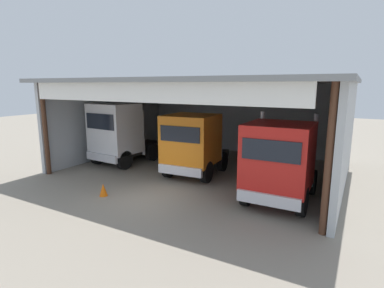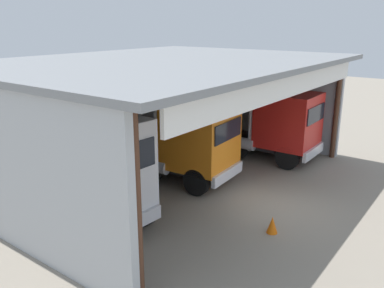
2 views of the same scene
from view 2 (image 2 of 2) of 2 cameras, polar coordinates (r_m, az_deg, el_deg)
ground_plane at (r=15.45m, az=11.42°, el=-8.53°), size 80.00×80.00×0.00m
workshop_shed at (r=17.79m, az=-6.53°, el=7.22°), size 14.98×11.55×5.10m
truck_white_center_bay at (r=13.06m, az=-13.16°, el=-4.37°), size 2.77×5.27×3.72m
truck_orange_center_left_bay at (r=16.68m, az=0.35°, el=0.20°), size 2.85×4.95×3.30m
truck_red_left_bay at (r=20.00m, az=12.46°, el=2.66°), size 2.65×5.43×3.64m
oil_drum at (r=22.20m, az=-9.59°, el=0.62°), size 0.58×0.58×0.86m
tool_cart at (r=19.10m, az=-17.32°, el=-2.38°), size 0.90×0.60×1.00m
traffic_cone at (r=13.49m, az=11.25°, el=-11.12°), size 0.36×0.36×0.56m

